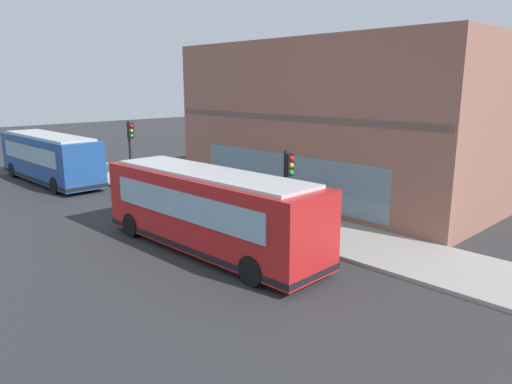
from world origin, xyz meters
name	(u,v)px	position (x,y,z in m)	size (l,w,h in m)	color
ground	(180,237)	(0.00, 0.00, 0.00)	(120.00, 120.00, 0.00)	#2D2D30
sidewalk_curb	(258,215)	(4.51, 0.00, 0.07)	(3.82, 40.00, 0.15)	#9E9991
building_corner	(345,121)	(11.25, 0.00, 4.16)	(9.74, 16.76, 8.33)	#8C5B4C
city_bus_nearside	(209,211)	(-0.13, -2.12, 1.55)	(2.82, 10.10, 3.07)	red
city_bus_far_down_street	(50,158)	(0.58, 14.92, 1.55)	(2.69, 10.07, 3.07)	#1E478C
traffic_light_near_corner	(288,177)	(3.04, -3.18, 2.56)	(0.32, 0.49, 3.46)	black
traffic_light_down_block	(130,142)	(3.18, 9.32, 2.89)	(0.32, 0.49, 3.94)	black
fire_hydrant	(239,210)	(3.32, 0.05, 0.51)	(0.35, 0.35, 0.74)	red
pedestrian_by_light_pole	(180,180)	(3.81, 5.39, 1.07)	(0.32, 0.32, 1.61)	#3359A5
pedestrian_near_building_entrance	(217,191)	(3.27, 1.58, 1.17)	(0.32, 0.32, 1.77)	#3F8C4C
pedestrian_near_hydrant	(258,188)	(5.21, 0.71, 1.16)	(0.32, 0.32, 1.75)	silver
newspaper_vending_box	(203,196)	(3.59, 3.07, 0.60)	(0.44, 0.43, 0.90)	#197233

